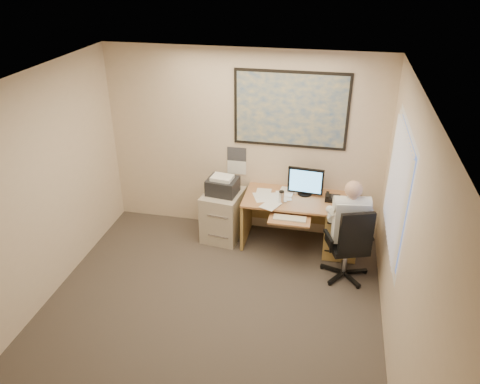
% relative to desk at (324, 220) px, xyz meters
% --- Properties ---
extents(room_shell, '(4.00, 4.50, 2.70)m').
position_rel_desk_xyz_m(room_shell, '(-1.23, -1.90, 0.91)').
color(room_shell, '#3D352F').
rests_on(room_shell, ground).
extents(desk, '(1.60, 0.97, 1.15)m').
position_rel_desk_xyz_m(desk, '(0.00, 0.00, 0.00)').
color(desk, '#B47B4D').
rests_on(desk, ground).
extents(world_map, '(1.56, 0.03, 1.06)m').
position_rel_desk_xyz_m(world_map, '(-0.58, 0.33, 1.46)').
color(world_map, '#1E4C93').
rests_on(world_map, room_shell).
extents(wall_calendar, '(0.28, 0.01, 0.42)m').
position_rel_desk_xyz_m(wall_calendar, '(-1.33, 0.34, 0.64)').
color(wall_calendar, white).
rests_on(wall_calendar, room_shell).
extents(window_blinds, '(0.06, 1.40, 1.30)m').
position_rel_desk_xyz_m(window_blinds, '(0.74, -1.10, 1.11)').
color(window_blinds, white).
rests_on(window_blinds, room_shell).
extents(filing_cabinet, '(0.59, 0.68, 1.00)m').
position_rel_desk_xyz_m(filing_cabinet, '(-1.46, -0.03, -0.01)').
color(filing_cabinet, '#B8AA94').
rests_on(filing_cabinet, ground).
extents(office_chair, '(0.81, 0.81, 1.07)m').
position_rel_desk_xyz_m(office_chair, '(0.30, -0.68, -0.13)').
color(office_chair, black).
rests_on(office_chair, ground).
extents(person, '(0.68, 0.89, 1.36)m').
position_rel_desk_xyz_m(person, '(0.32, -0.60, 0.24)').
color(person, silver).
rests_on(person, office_chair).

